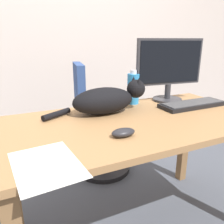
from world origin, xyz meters
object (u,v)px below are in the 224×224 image
object	(u,v)px
office_chair	(97,126)
keyboard	(193,104)
computer_mouse	(123,132)
monitor	(169,68)
water_bottle	(133,88)
cat	(107,99)

from	to	relation	value
office_chair	keyboard	size ratio (longest dim) A/B	2.18
office_chair	computer_mouse	distance (m)	0.99
monitor	water_bottle	distance (m)	0.29
keyboard	computer_mouse	size ratio (longest dim) A/B	4.00
monitor	cat	world-z (taller)	monitor
monitor	water_bottle	size ratio (longest dim) A/B	2.18
office_chair	computer_mouse	xyz separation A→B (m)	(-0.23, -0.90, 0.32)
office_chair	water_bottle	bearing A→B (deg)	-78.89
monitor	keyboard	world-z (taller)	monitor
office_chair	monitor	bearing A→B (deg)	-54.47
office_chair	keyboard	xyz separation A→B (m)	(0.39, -0.67, 0.32)
monitor	keyboard	bearing A→B (deg)	-74.96
cat	monitor	bearing A→B (deg)	9.43
keyboard	cat	size ratio (longest dim) A/B	0.72
computer_mouse	water_bottle	bearing A→B (deg)	55.57
cat	computer_mouse	xyz separation A→B (m)	(-0.07, -0.34, -0.06)
computer_mouse	water_bottle	world-z (taller)	water_bottle
water_bottle	computer_mouse	bearing A→B (deg)	-124.43
cat	water_bottle	distance (m)	0.27
keyboard	computer_mouse	bearing A→B (deg)	-159.56
keyboard	computer_mouse	world-z (taller)	computer_mouse
water_bottle	monitor	bearing A→B (deg)	-7.95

